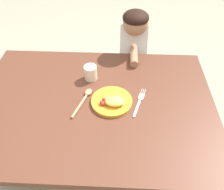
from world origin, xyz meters
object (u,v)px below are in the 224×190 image
at_px(fork, 139,102).
at_px(person, 132,63).
at_px(plate, 112,101).
at_px(drinking_cup, 91,73).
at_px(spoon, 85,98).

height_order(fork, person, person).
relative_size(plate, drinking_cup, 2.51).
distance_m(plate, drinking_cup, 0.25).
bearing_deg(drinking_cup, spoon, -95.26).
xyz_separation_m(fork, drinking_cup, (-0.29, 0.19, 0.04)).
bearing_deg(fork, drinking_cup, 73.21).
xyz_separation_m(plate, drinking_cup, (-0.14, 0.20, 0.03)).
bearing_deg(person, plate, 78.18).
bearing_deg(drinking_cup, person, 56.83).
distance_m(fork, person, 0.63).
relative_size(drinking_cup, person, 0.09).
relative_size(spoon, drinking_cup, 2.46).
bearing_deg(plate, drinking_cup, 124.40).
bearing_deg(plate, fork, 4.62).
xyz_separation_m(fork, person, (-0.02, 0.60, -0.18)).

